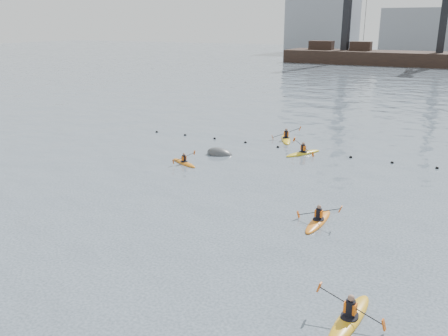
{
  "coord_description": "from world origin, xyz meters",
  "views": [
    {
      "loc": [
        8.64,
        -12.54,
        9.75
      ],
      "look_at": [
        -1.95,
        7.43,
        2.8
      ],
      "focal_mm": 38.0,
      "sensor_mm": 36.0,
      "label": 1
    }
  ],
  "objects_px": {
    "kayaker_0": "(318,221)",
    "mooring_buoy": "(220,154)",
    "kayaker_1": "(349,318)",
    "kayaker_3": "(303,153)",
    "kayaker_2": "(184,162)",
    "kayaker_5": "(286,139)"
  },
  "relations": [
    {
      "from": "kayaker_2",
      "to": "kayaker_5",
      "type": "distance_m",
      "value": 10.97
    },
    {
      "from": "kayaker_0",
      "to": "kayaker_2",
      "type": "bearing_deg",
      "value": 155.25
    },
    {
      "from": "kayaker_2",
      "to": "kayaker_1",
      "type": "bearing_deg",
      "value": -106.03
    },
    {
      "from": "kayaker_1",
      "to": "kayaker_3",
      "type": "xyz_separation_m",
      "value": [
        -8.43,
        19.85,
        -0.01
      ]
    },
    {
      "from": "kayaker_3",
      "to": "kayaker_2",
      "type": "bearing_deg",
      "value": -107.38
    },
    {
      "from": "kayaker_3",
      "to": "kayaker_5",
      "type": "bearing_deg",
      "value": 155.78
    },
    {
      "from": "kayaker_2",
      "to": "mooring_buoy",
      "type": "height_order",
      "value": "kayaker_2"
    },
    {
      "from": "kayaker_0",
      "to": "kayaker_1",
      "type": "height_order",
      "value": "kayaker_1"
    },
    {
      "from": "kayaker_0",
      "to": "kayaker_3",
      "type": "relative_size",
      "value": 1.03
    },
    {
      "from": "kayaker_1",
      "to": "kayaker_5",
      "type": "relative_size",
      "value": 1.01
    },
    {
      "from": "kayaker_2",
      "to": "kayaker_5",
      "type": "relative_size",
      "value": 0.77
    },
    {
      "from": "mooring_buoy",
      "to": "kayaker_1",
      "type": "bearing_deg",
      "value": -49.96
    },
    {
      "from": "kayaker_0",
      "to": "kayaker_1",
      "type": "distance_m",
      "value": 8.36
    },
    {
      "from": "kayaker_1",
      "to": "kayaker_3",
      "type": "distance_m",
      "value": 21.57
    },
    {
      "from": "kayaker_0",
      "to": "mooring_buoy",
      "type": "height_order",
      "value": "kayaker_0"
    },
    {
      "from": "kayaker_1",
      "to": "mooring_buoy",
      "type": "bearing_deg",
      "value": 136.05
    },
    {
      "from": "mooring_buoy",
      "to": "kayaker_5",
      "type": "bearing_deg",
      "value": 67.76
    },
    {
      "from": "kayaker_5",
      "to": "mooring_buoy",
      "type": "bearing_deg",
      "value": -136.91
    },
    {
      "from": "kayaker_1",
      "to": "kayaker_5",
      "type": "xyz_separation_m",
      "value": [
        -11.25,
        23.58,
        0.0
      ]
    },
    {
      "from": "kayaker_0",
      "to": "mooring_buoy",
      "type": "xyz_separation_m",
      "value": [
        -10.61,
        9.1,
        -0.1
      ]
    },
    {
      "from": "kayaker_2",
      "to": "mooring_buoy",
      "type": "bearing_deg",
      "value": 6.81
    },
    {
      "from": "kayaker_0",
      "to": "kayaker_5",
      "type": "height_order",
      "value": "kayaker_5"
    }
  ]
}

